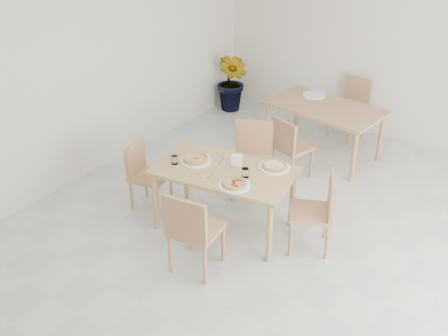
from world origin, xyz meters
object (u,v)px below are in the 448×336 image
Objects in this scene: chair_east at (319,208)px; plate_margherita at (196,161)px; tumbler_a at (175,160)px; napkin_holder at (237,161)px; chair_west at (144,171)px; main_table at (224,176)px; plate_empty at (314,95)px; pizza_mushroom at (274,165)px; second_table at (325,112)px; tumbler_b at (245,173)px; chair_south at (192,228)px; potted_plant at (233,82)px; pizza_pepperoni at (234,183)px; chair_back_n at (352,104)px; pizza_margherita at (196,159)px; plate_pepperoni at (234,185)px; chair_north at (252,153)px; plate_mushroom at (274,167)px; chair_back_s at (289,144)px.

chair_east is 1.43m from plate_margherita.
napkin_holder reaches higher than tumbler_a.
chair_east is at bearing -91.84° from chair_west.
plate_empty is (-0.19, 2.49, 0.09)m from main_table.
napkin_holder reaches higher than pizza_mushroom.
pizza_mushroom is 0.41m from napkin_holder.
second_table is (-0.91, 1.97, 0.16)m from chair_east.
tumbler_b is at bearing -96.39° from chair_west.
potted_plant reaches higher than chair_south.
second_table is at bearing 66.27° from napkin_holder.
pizza_pepperoni is 3.30m from chair_back_n.
tumbler_b is 0.75× the size of napkin_holder.
pizza_margherita reaches higher than plate_margherita.
plate_pepperoni reaches higher than main_table.
second_table is at bearing -40.14° from plate_empty.
main_table is at bearing -104.52° from chair_north.
pizza_pepperoni is 3.72m from potted_plant.
chair_east is at bearing -61.43° from plate_empty.
plate_pepperoni is (0.28, -0.22, 0.09)m from main_table.
tumbler_b is 0.10× the size of potted_plant.
tumbler_a is 0.11× the size of chair_back_n.
main_table and second_table have the same top height.
potted_plant is at bearing 117.42° from plate_margherita.
plate_mushroom is 2.24m from plate_empty.
plate_margherita is at bearing 163.86° from pizza_pepperoni.
main_table is 4.45× the size of pizza_mushroom.
plate_empty is 0.32× the size of potted_plant.
tumbler_b is 0.06× the size of second_table.
chair_east reaches higher than plate_pepperoni.
tumbler_a is at bearing -167.93° from main_table.
tumbler_a reaches higher than second_table.
second_table is 0.41m from plate_empty.
napkin_holder is (-0.21, 0.36, 0.03)m from pizza_pepperoni.
chair_east is 1.43m from pizza_margherita.
potted_plant is at bearing 1.15° from chair_west.
chair_west is 1.19m from napkin_holder.
plate_pepperoni is 0.22m from tumbler_b.
chair_north is 1.13m from tumbler_a.
chair_back_n is at bearing 95.43° from plate_mushroom.
chair_south is at bearing -98.45° from pizza_pepperoni.
chair_back_s is (0.55, 1.61, -0.31)m from tumbler_a.
plate_mushroom and plate_empty have the same top height.
pizza_pepperoni is (-0.14, -0.56, 0.00)m from pizza_mushroom.
chair_north is 0.92m from plate_margherita.
plate_mushroom is (0.42, 0.34, 0.09)m from main_table.
chair_west is 8.06× the size of tumbler_b.
chair_back_n is (0.05, 0.84, -0.15)m from second_table.
chair_back_s is at bearing -89.37° from second_table.
chair_east reaches higher than pizza_margherita.
tumbler_b is (0.08, 0.80, 0.27)m from chair_south.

